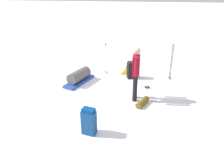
{
  "coord_description": "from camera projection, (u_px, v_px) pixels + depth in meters",
  "views": [
    {
      "loc": [
        -6.14,
        -0.88,
        3.36
      ],
      "look_at": [
        0.0,
        0.0,
        0.7
      ],
      "focal_mm": 33.45,
      "sensor_mm": 36.0,
      "label": 1
    }
  ],
  "objects": [
    {
      "name": "ground_plane",
      "position": [
        112.0,
        93.0,
        7.03
      ],
      "size": [
        80.0,
        80.0,
        0.0
      ],
      "primitive_type": "plane",
      "color": "white"
    },
    {
      "name": "skier_standing",
      "position": [
        136.0,
        71.0,
        6.26
      ],
      "size": [
        0.57,
        0.22,
        1.7
      ],
      "color": "black",
      "rests_on": "ground_plane"
    },
    {
      "name": "ski_pair_near",
      "position": [
        128.0,
        67.0,
        9.13
      ],
      "size": [
        1.76,
        0.5,
        0.05
      ],
      "color": "gold",
      "rests_on": "ground_plane"
    },
    {
      "name": "ski_pair_far",
      "position": [
        147.0,
        88.0,
        7.33
      ],
      "size": [
        1.87,
        0.59,
        0.05
      ],
      "color": "silver",
      "rests_on": "ground_plane"
    },
    {
      "name": "backpack_large_dark",
      "position": [
        132.0,
        70.0,
        8.01
      ],
      "size": [
        0.37,
        0.4,
        0.67
      ],
      "color": "black",
      "rests_on": "ground_plane"
    },
    {
      "name": "backpack_bright",
      "position": [
        89.0,
        121.0,
        4.98
      ],
      "size": [
        0.28,
        0.37,
        0.7
      ],
      "color": "navy",
      "rests_on": "ground_plane"
    },
    {
      "name": "ski_poles_planted_near",
      "position": [
        172.0,
        60.0,
        7.74
      ],
      "size": [
        0.15,
        0.09,
        1.37
      ],
      "color": "#282421",
      "rests_on": "ground_plane"
    },
    {
      "name": "ski_poles_planted_far",
      "position": [
        106.0,
        57.0,
        8.29
      ],
      "size": [
        0.17,
        0.1,
        1.24
      ],
      "color": "#BBB5B7",
      "rests_on": "ground_plane"
    },
    {
      "name": "gear_sled",
      "position": [
        79.0,
        77.0,
        7.67
      ],
      "size": [
        1.42,
        0.91,
        0.49
      ],
      "color": "#224294",
      "rests_on": "ground_plane"
    },
    {
      "name": "sleeping_mat_rolled",
      "position": [
        142.0,
        102.0,
        6.27
      ],
      "size": [
        0.57,
        0.42,
        0.18
      ],
      "primitive_type": "cylinder",
      "rotation": [
        0.0,
        1.57,
        5.79
      ],
      "color": "brown",
      "rests_on": "ground_plane"
    }
  ]
}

